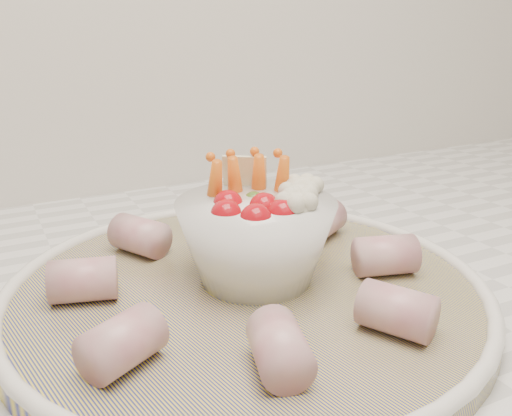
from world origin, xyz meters
name	(u,v)px	position (x,y,z in m)	size (l,w,h in m)	color
serving_platter	(246,290)	(0.01, 1.41, 0.93)	(0.45, 0.45, 0.02)	navy
veggie_bowl	(257,235)	(0.03, 1.41, 0.97)	(0.13, 0.13, 0.10)	white
cured_meat_rolls	(245,266)	(0.01, 1.41, 0.95)	(0.29, 0.30, 0.03)	#A84C5C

